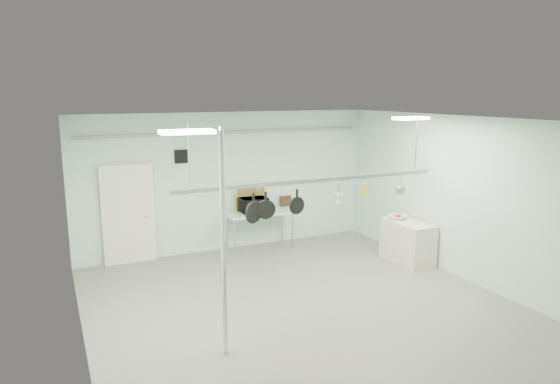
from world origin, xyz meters
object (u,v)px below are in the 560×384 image
pot_rack (314,179)px  fruit_bowl (398,217)px  microwave (254,205)px  skillet_mid (266,205)px  skillet_right (297,201)px  skillet_left (254,208)px  chrome_pole (224,245)px  coffee_canister (263,207)px  prep_table (260,215)px  side_cabinet (408,242)px

pot_rack → fruit_bowl: 3.45m
pot_rack → microwave: size_ratio=7.80×
fruit_bowl → skillet_mid: size_ratio=0.87×
pot_rack → microwave: bearing=85.3°
pot_rack → skillet_right: size_ratio=12.01×
skillet_mid → skillet_right: bearing=11.9°
skillet_left → skillet_mid: same height
chrome_pole → microwave: 4.78m
pot_rack → skillet_left: 1.15m
coffee_canister → skillet_right: skillet_right is taller
skillet_left → microwave: bearing=43.8°
coffee_canister → chrome_pole: bearing=-119.5°
pot_rack → skillet_right: 0.47m
prep_table → side_cabinet: 3.39m
chrome_pole → prep_table: bearing=61.3°
skillet_left → skillet_right: 0.77m
microwave → skillet_left: (-1.36, -3.32, 0.77)m
coffee_canister → side_cabinet: bearing=-41.6°
chrome_pole → skillet_left: chrome_pole is taller
side_cabinet → skillet_left: 4.41m
skillet_right → microwave: bearing=71.4°
prep_table → skillet_mid: size_ratio=3.66×
coffee_canister → fruit_bowl: size_ratio=0.54×
prep_table → skillet_left: bearing=-114.3°
microwave → coffee_canister: bearing=173.8°
fruit_bowl → skillet_left: skillet_left is taller
coffee_canister → skillet_mid: (-1.36, -3.30, 0.86)m
microwave → fruit_bowl: size_ratio=1.62×
microwave → skillet_right: bearing=80.7°
side_cabinet → pot_rack: size_ratio=0.25×
prep_table → fruit_bowl: bearing=-37.5°
microwave → skillet_right: 3.47m
prep_table → skillet_mid: 3.69m
skillet_right → skillet_left: bearing=171.5°
prep_table → coffee_canister: (0.08, -0.00, 0.18)m
chrome_pole → side_cabinet: 5.37m
side_cabinet → skillet_right: 3.74m
prep_table → pot_rack: size_ratio=0.33×
side_cabinet → fruit_bowl: bearing=102.0°
chrome_pole → prep_table: chrome_pole is taller
chrome_pole → skillet_right: chrome_pole is taller
prep_table → microwave: (-0.13, 0.02, 0.24)m
chrome_pole → coffee_canister: size_ratio=15.59×
prep_table → skillet_left: (-1.49, -3.30, 1.02)m
coffee_canister → fruit_bowl: bearing=-38.3°
prep_table → side_cabinet: prep_table is taller
coffee_canister → fruit_bowl: 3.07m
microwave → skillet_mid: 3.60m
microwave → skillet_mid: bearing=71.8°
side_cabinet → skillet_mid: (-3.83, -1.10, 1.42)m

